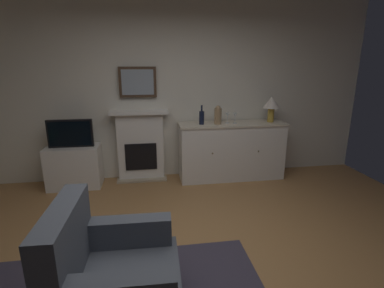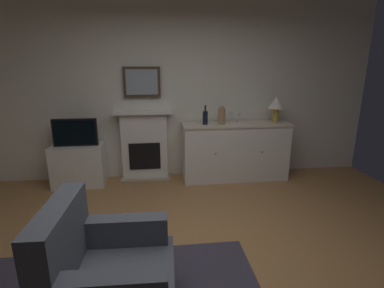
{
  "view_description": "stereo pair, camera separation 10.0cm",
  "coord_description": "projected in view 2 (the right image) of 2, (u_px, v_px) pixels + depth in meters",
  "views": [
    {
      "loc": [
        -0.42,
        -2.16,
        1.77
      ],
      "look_at": [
        0.01,
        0.6,
        1.0
      ],
      "focal_mm": 27.08,
      "sensor_mm": 36.0,
      "label": 1
    },
    {
      "loc": [
        -0.32,
        -2.17,
        1.77
      ],
      "look_at": [
        0.01,
        0.6,
        1.0
      ],
      "focal_mm": 27.08,
      "sensor_mm": 36.0,
      "label": 2
    }
  ],
  "objects": [
    {
      "name": "tv_cabinet",
      "position": [
        79.0,
        165.0,
        4.34
      ],
      "size": [
        0.75,
        0.42,
        0.62
      ],
      "color": "white",
      "rests_on": "ground_plane"
    },
    {
      "name": "framed_picture",
      "position": [
        142.0,
        82.0,
        4.33
      ],
      "size": [
        0.55,
        0.04,
        0.45
      ],
      "color": "#473323"
    },
    {
      "name": "fireplace_unit",
      "position": [
        145.0,
        145.0,
        4.54
      ],
      "size": [
        0.87,
        0.3,
        1.1
      ],
      "color": "white",
      "rests_on": "ground_plane"
    },
    {
      "name": "ground_plane",
      "position": [
        199.0,
        274.0,
        2.6
      ],
      "size": [
        6.22,
        4.83,
        0.1
      ],
      "primitive_type": "cube",
      "color": "#9E7042",
      "rests_on": "ground"
    },
    {
      "name": "wine_bottle",
      "position": [
        205.0,
        117.0,
        4.33
      ],
      "size": [
        0.08,
        0.08,
        0.29
      ],
      "color": "black",
      "rests_on": "sideboard_cabinet"
    },
    {
      "name": "armchair",
      "position": [
        106.0,
        276.0,
        1.97
      ],
      "size": [
        0.83,
        0.8,
        0.92
      ],
      "color": "#474C56",
      "rests_on": "ground_plane"
    },
    {
      "name": "table_lamp",
      "position": [
        276.0,
        104.0,
        4.44
      ],
      "size": [
        0.26,
        0.26,
        0.4
      ],
      "color": "#B79338",
      "rests_on": "sideboard_cabinet"
    },
    {
      "name": "sideboard_cabinet",
      "position": [
        235.0,
        151.0,
        4.56
      ],
      "size": [
        1.66,
        0.49,
        0.9
      ],
      "color": "white",
      "rests_on": "ground_plane"
    },
    {
      "name": "wall_rear",
      "position": [
        178.0,
        88.0,
        4.5
      ],
      "size": [
        6.22,
        0.06,
        2.83
      ],
      "primitive_type": "cube",
      "color": "silver",
      "rests_on": "ground_plane"
    },
    {
      "name": "wine_glass_left",
      "position": [
        231.0,
        115.0,
        4.4
      ],
      "size": [
        0.07,
        0.07,
        0.16
      ],
      "color": "silver",
      "rests_on": "sideboard_cabinet"
    },
    {
      "name": "wine_glass_center",
      "position": [
        239.0,
        116.0,
        4.38
      ],
      "size": [
        0.07,
        0.07,
        0.16
      ],
      "color": "silver",
      "rests_on": "sideboard_cabinet"
    },
    {
      "name": "vase_decorative",
      "position": [
        222.0,
        115.0,
        4.33
      ],
      "size": [
        0.11,
        0.11,
        0.28
      ],
      "color": "#9E7F5B",
      "rests_on": "sideboard_cabinet"
    },
    {
      "name": "tv_set",
      "position": [
        75.0,
        132.0,
        4.18
      ],
      "size": [
        0.62,
        0.07,
        0.4
      ],
      "color": "black",
      "rests_on": "tv_cabinet"
    }
  ]
}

